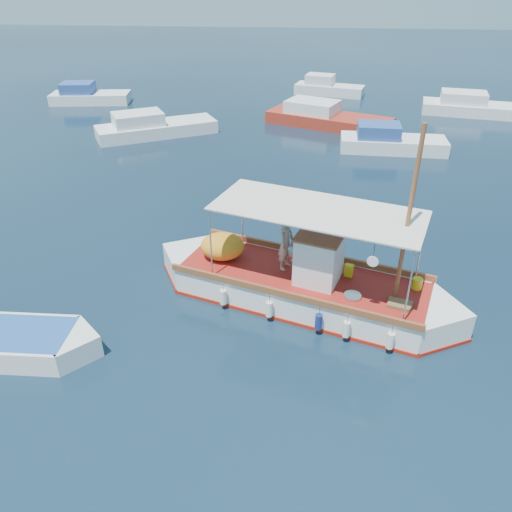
{
  "coord_description": "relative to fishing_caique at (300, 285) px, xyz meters",
  "views": [
    {
      "loc": [
        0.52,
        -14.48,
        9.92
      ],
      "look_at": [
        -0.78,
        0.0,
        1.31
      ],
      "focal_mm": 35.0,
      "sensor_mm": 36.0,
      "label": 1
    }
  ],
  "objects": [
    {
      "name": "bg_boat_ne",
      "position": [
        5.19,
        16.01,
        -0.09
      ],
      "size": [
        6.31,
        2.47,
        1.8
      ],
      "rotation": [
        0.0,
        0.0,
        -0.04
      ],
      "color": "silver",
      "rests_on": "ground"
    },
    {
      "name": "fishing_caique",
      "position": [
        0.0,
        0.0,
        0.0
      ],
      "size": [
        10.26,
        5.3,
        6.6
      ],
      "rotation": [
        0.0,
        0.0,
        -0.32
      ],
      "color": "white",
      "rests_on": "ground"
    },
    {
      "name": "bg_boat_far_w",
      "position": [
        -17.37,
        25.81,
        -0.09
      ],
      "size": [
        6.38,
        3.05,
        1.8
      ],
      "rotation": [
        0.0,
        0.0,
        0.13
      ],
      "color": "silver",
      "rests_on": "ground"
    },
    {
      "name": "bg_boat_n",
      "position": [
        1.47,
        21.03,
        -0.09
      ],
      "size": [
        8.95,
        5.98,
        1.8
      ],
      "rotation": [
        0.0,
        0.0,
        -0.41
      ],
      "color": "#9E2A1A",
      "rests_on": "ground"
    },
    {
      "name": "bg_boat_far_n",
      "position": [
        1.94,
        30.58,
        -0.09
      ],
      "size": [
        6.08,
        3.41,
        1.8
      ],
      "rotation": [
        0.0,
        0.0,
        -0.26
      ],
      "color": "silver",
      "rests_on": "ground"
    },
    {
      "name": "ground",
      "position": [
        -0.74,
        0.56,
        -0.58
      ],
      "size": [
        160.0,
        160.0,
        0.0
      ],
      "primitive_type": "plane",
      "color": "black",
      "rests_on": "ground"
    },
    {
      "name": "bg_boat_nw",
      "position": [
        -9.82,
        17.67,
        -0.09
      ],
      "size": [
        7.89,
        5.82,
        1.8
      ],
      "rotation": [
        0.0,
        0.0,
        0.5
      ],
      "color": "silver",
      "rests_on": "ground"
    },
    {
      "name": "bg_boat_e",
      "position": [
        12.69,
        24.96,
        -0.09
      ],
      "size": [
        8.38,
        4.12,
        1.8
      ],
      "rotation": [
        0.0,
        0.0,
        -0.2
      ],
      "color": "silver",
      "rests_on": "ground"
    }
  ]
}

